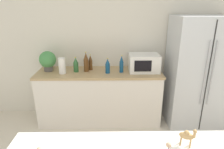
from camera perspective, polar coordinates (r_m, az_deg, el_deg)
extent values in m
cube|color=silver|center=(3.48, 1.66, 8.72)|extent=(8.00, 0.06, 2.55)
cube|color=silver|center=(3.43, -3.52, -6.44)|extent=(1.99, 0.60, 0.85)
cube|color=tan|center=(3.26, -3.68, 0.57)|extent=(2.02, 0.63, 0.03)
cube|color=silver|center=(3.51, 23.27, 0.61)|extent=(0.91, 0.66, 1.77)
cube|color=black|center=(3.23, 25.57, -1.33)|extent=(0.01, 0.01, 1.70)
cylinder|color=#B2B5BA|center=(3.16, 25.11, 0.05)|extent=(0.02, 0.02, 0.97)
cylinder|color=#B2B5BA|center=(3.21, 26.72, 0.06)|extent=(0.02, 0.02, 0.97)
cylinder|color=#595451|center=(3.43, -17.66, 1.75)|extent=(0.14, 0.14, 0.09)
sphere|color=#478E4C|center=(3.39, -17.91, 4.11)|extent=(0.27, 0.27, 0.27)
cylinder|color=white|center=(3.23, -14.08, 2.43)|extent=(0.11, 0.11, 0.25)
cube|color=white|center=(3.28, 9.06, 3.34)|extent=(0.48, 0.36, 0.28)
cube|color=black|center=(3.10, 8.83, 2.40)|extent=(0.26, 0.01, 0.17)
cylinder|color=brown|center=(3.33, -6.15, 2.69)|extent=(0.06, 0.06, 0.16)
cone|color=brown|center=(3.30, -6.23, 4.79)|extent=(0.06, 0.06, 0.09)
cylinder|color=gold|center=(3.29, -6.26, 5.63)|extent=(0.02, 0.02, 0.01)
cylinder|color=navy|center=(3.16, -1.26, 1.73)|extent=(0.07, 0.07, 0.15)
cone|color=navy|center=(3.13, -1.27, 3.78)|extent=(0.07, 0.07, 0.08)
cylinder|color=gold|center=(3.11, -1.28, 4.59)|extent=(0.03, 0.03, 0.01)
cylinder|color=brown|center=(3.26, -7.37, 2.61)|extent=(0.08, 0.08, 0.20)
cone|color=brown|center=(3.22, -7.49, 5.28)|extent=(0.07, 0.07, 0.11)
cylinder|color=gold|center=(3.20, -7.54, 6.33)|extent=(0.03, 0.03, 0.01)
cylinder|color=navy|center=(3.20, 2.71, 2.14)|extent=(0.06, 0.06, 0.17)
cone|color=navy|center=(3.16, 2.75, 4.49)|extent=(0.06, 0.06, 0.10)
cylinder|color=gold|center=(3.15, 2.77, 5.41)|extent=(0.02, 0.02, 0.01)
cylinder|color=#2D6033|center=(3.27, -10.25, 2.05)|extent=(0.08, 0.08, 0.15)
cone|color=#2D6033|center=(3.24, -10.37, 4.03)|extent=(0.08, 0.08, 0.08)
cylinder|color=gold|center=(3.23, -10.42, 4.82)|extent=(0.03, 0.03, 0.01)
ellipsoid|color=tan|center=(1.55, 20.49, -16.07)|extent=(0.11, 0.09, 0.05)
sphere|color=tan|center=(1.53, 20.60, -15.36)|extent=(0.04, 0.04, 0.04)
cylinder|color=tan|center=(1.53, 22.52, -15.56)|extent=(0.02, 0.02, 0.05)
sphere|color=tan|center=(1.52, 22.64, -14.79)|extent=(0.03, 0.03, 0.03)
cylinder|color=tan|center=(1.59, 21.50, -17.48)|extent=(0.01, 0.01, 0.05)
cylinder|color=tan|center=(1.56, 21.43, -18.12)|extent=(0.01, 0.01, 0.05)
cylinder|color=tan|center=(1.59, 19.12, -17.15)|extent=(0.01, 0.01, 0.05)
cylinder|color=tan|center=(1.56, 19.00, -17.79)|extent=(0.01, 0.01, 0.05)
sphere|color=tan|center=(1.37, 15.88, -18.78)|extent=(0.04, 0.04, 0.04)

